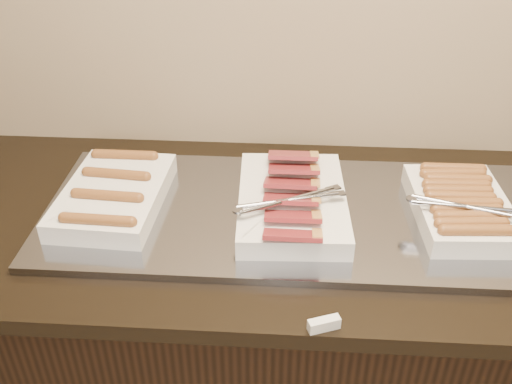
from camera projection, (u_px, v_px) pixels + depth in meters
The scene contains 6 objects.
counter at pixel (282, 342), 1.64m from camera, with size 2.06×0.76×0.90m.
warming_tray at pixel (292, 214), 1.39m from camera, with size 1.20×0.50×0.02m, color gray.
dish_left at pixel (114, 194), 1.39m from camera, with size 0.25×0.36×0.07m.
dish_center at pixel (292, 201), 1.36m from camera, with size 0.28×0.40×0.09m.
dish_right at pixel (461, 205), 1.34m from camera, with size 0.27×0.33×0.08m.
label_holder at pixel (324, 324), 1.08m from camera, with size 0.06×0.02×0.03m, color silver.
Camera 1 is at (-0.00, 1.00, 1.72)m, focal length 40.00 mm.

